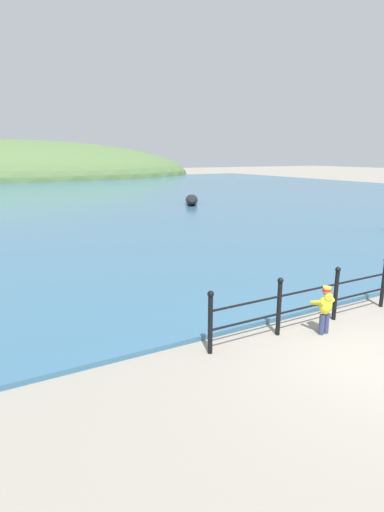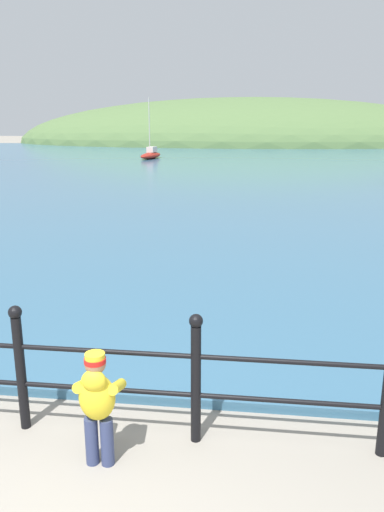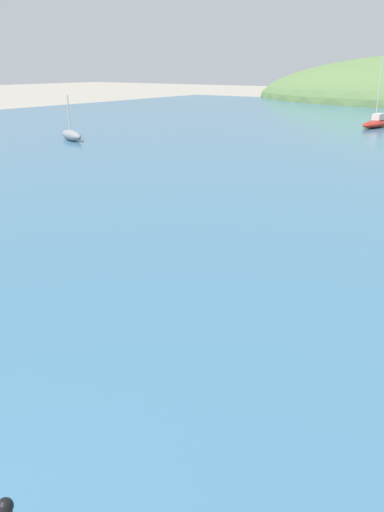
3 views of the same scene
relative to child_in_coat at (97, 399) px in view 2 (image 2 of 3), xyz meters
name	(u,v)px [view 2 (image 2 of 3)]	position (x,y,z in m)	size (l,w,h in m)	color
water	(235,164)	(-0.13, 30.91, -0.55)	(80.00, 60.00, 0.10)	#386684
far_hillside	(246,143)	(-0.13, 66.78, -0.60)	(62.90, 34.60, 12.01)	#567542
iron_railing	(106,370)	(-0.05, 0.41, 0.04)	(4.93, 0.12, 1.21)	black
child_in_coat	(97,399)	(0.00, 0.00, 0.00)	(0.38, 0.37, 1.00)	navy
boat_far_right	(151,154)	(-6.66, 34.32, -0.20)	(1.42, 3.73, 4.47)	maroon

